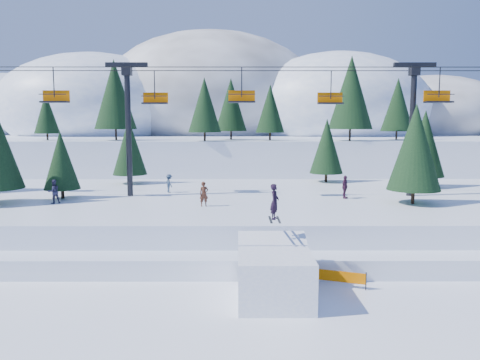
{
  "coord_description": "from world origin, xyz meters",
  "views": [
    {
      "loc": [
        -0.46,
        -18.42,
        8.16
      ],
      "look_at": [
        -0.38,
        6.0,
        5.2
      ],
      "focal_mm": 35.0,
      "sensor_mm": 36.0,
      "label": 1
    }
  ],
  "objects_px": {
    "banner_far": "(432,266)",
    "jump_kicker": "(274,273)",
    "banner_near": "(337,276)",
    "chairlift": "(250,108)"
  },
  "relations": [
    {
      "from": "banner_far",
      "to": "jump_kicker",
      "type": "bearing_deg",
      "value": -159.27
    },
    {
      "from": "banner_near",
      "to": "banner_far",
      "type": "relative_size",
      "value": 0.95
    },
    {
      "from": "chairlift",
      "to": "banner_near",
      "type": "relative_size",
      "value": 17.51
    },
    {
      "from": "banner_near",
      "to": "banner_far",
      "type": "height_order",
      "value": "same"
    },
    {
      "from": "jump_kicker",
      "to": "chairlift",
      "type": "height_order",
      "value": "chairlift"
    },
    {
      "from": "jump_kicker",
      "to": "banner_far",
      "type": "bearing_deg",
      "value": 20.73
    },
    {
      "from": "jump_kicker",
      "to": "chairlift",
      "type": "distance_m",
      "value": 17.43
    },
    {
      "from": "chairlift",
      "to": "jump_kicker",
      "type": "bearing_deg",
      "value": -87.16
    },
    {
      "from": "chairlift",
      "to": "banner_far",
      "type": "relative_size",
      "value": 16.64
    },
    {
      "from": "chairlift",
      "to": "banner_near",
      "type": "bearing_deg",
      "value": -73.65
    }
  ]
}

